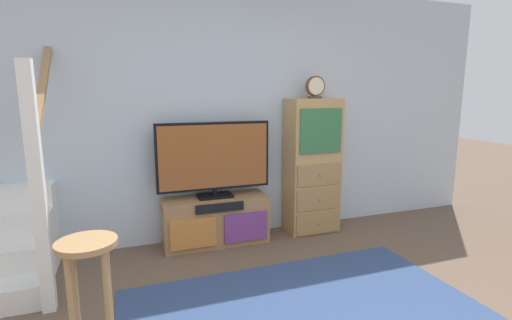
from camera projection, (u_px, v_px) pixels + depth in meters
The scene contains 7 objects.
back_wall at pixel (235, 114), 4.08m from camera, with size 6.40×0.12×2.70m, color silver.
media_console at pixel (216, 221), 3.93m from camera, with size 1.09×0.38×0.50m.
television at pixel (214, 158), 3.83m from camera, with size 1.18×0.22×0.78m.
side_cabinet at pixel (312, 166), 4.22m from camera, with size 0.58×0.38×1.51m.
desk_clock at pixel (315, 87), 4.05m from camera, with size 0.22×0.08×0.24m.
staircase at pixel (0, 233), 3.27m from camera, with size 1.00×1.36×2.20m.
bar_stool_near at pixel (89, 273), 2.16m from camera, with size 0.34×0.34×0.75m.
Camera 1 is at (-1.17, -1.48, 1.58)m, focal length 26.22 mm.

